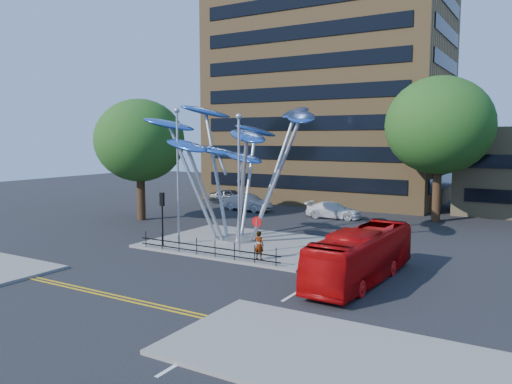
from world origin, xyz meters
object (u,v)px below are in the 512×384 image
Objects in this scene: pedestrian at (259,245)px; parked_car_mid at (248,203)px; street_lamp_left at (178,164)px; leaf_sculpture at (236,140)px; parked_car_left at (230,196)px; traffic_light_island at (162,208)px; no_entry_sign_island at (257,230)px; tree_right at (439,126)px; parked_car_right at (334,210)px; red_bus at (361,255)px; tree_left at (140,141)px; street_lamp_right at (239,171)px.

pedestrian is 0.34× the size of parked_car_mid.
street_lamp_left is 16.91m from parked_car_mid.
pedestrian is at bearing -44.67° from leaf_sculpture.
traffic_light_island is at bearing -164.49° from parked_car_left.
parked_car_mid is at bearing 123.24° from no_entry_sign_island.
tree_right is 4.94× the size of no_entry_sign_island.
parked_car_right is (1.99, 12.57, -6.17)m from leaf_sculpture.
leaf_sculpture is 1.37× the size of red_bus.
street_lamp_left reaches higher than parked_car_right.
leaf_sculpture is at bearing -15.55° from tree_left.
parked_car_left is at bearing 112.50° from traffic_light_island.
parked_car_mid is at bearing 61.00° from tree_left.
parked_car_right is at bearing -161.22° from tree_right.
leaf_sculpture reaches higher than street_lamp_left.
tree_left is 14.33m from parked_car_left.
pedestrian is at bearing -24.90° from tree_left.
parked_car_right is at bearing 97.07° from no_entry_sign_island.
leaf_sculpture is at bearing 52.60° from street_lamp_left.
street_lamp_left is at bearing -158.58° from parked_car_mid.
leaf_sculpture is at bearing -44.72° from pedestrian.
no_entry_sign_island is 0.50× the size of parked_car_right.
street_lamp_right is 6.05m from traffic_light_island.
parked_car_mid is 8.84m from parked_car_right.
leaf_sculpture is 1.45× the size of street_lamp_left.
tree_right is at bearing 28.61° from tree_left.
leaf_sculpture is 7.71× the size of pedestrian.
tree_right is at bearing 56.69° from leaf_sculpture.
parked_car_right is (13.42, -3.75, -0.07)m from parked_car_left.
pedestrian is (-6.24, 0.70, -0.32)m from red_bus.
tree_right is 2.49× the size of parked_car_right.
tree_right is 22.71m from parked_car_left.
parked_car_left is 5.97m from parked_car_mid.
parked_car_left is (0.51, 13.00, -6.02)m from tree_left.
no_entry_sign_island is at bearing -45.67° from leaf_sculpture.
leaf_sculpture is 4.83m from street_lamp_right.
red_bus is 24.53m from parked_car_mid.
street_lamp_left is 1.81× the size of parked_car_mid.
red_bus is at bearing 173.59° from pedestrian.
tree_left is 1.17× the size of street_lamp_left.
leaf_sculpture reaches higher than street_lamp_right.
leaf_sculpture is 2.62× the size of parked_car_right.
traffic_light_island is 22.27m from parked_car_left.
pedestrian is at bearing 0.00° from traffic_light_island.
parked_car_left is at bearing 124.98° from street_lamp_right.
street_lamp_left is 5.03m from street_lamp_right.
parked_car_mid is at bearing -170.51° from tree_right.
tree_right is 2.49× the size of parked_car_mid.
street_lamp_right is 2.42× the size of traffic_light_island.
tree_right is at bearing -74.83° from parked_car_mid.
no_entry_sign_island is (7.00, 0.02, -0.80)m from traffic_light_island.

